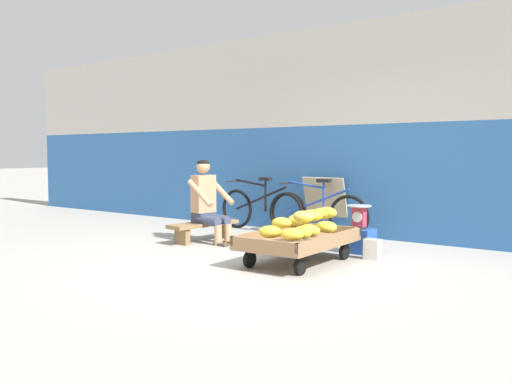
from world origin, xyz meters
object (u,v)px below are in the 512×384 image
(weighing_scale, at_px, (359,216))
(bicycle_far_left, at_px, (317,213))
(plastic_crate, at_px, (359,241))
(bicycle_near_left, at_px, (260,209))
(banana_cart, at_px, (299,242))
(sign_board, at_px, (326,206))
(shopping_bag, at_px, (372,249))
(vendor_seated, at_px, (208,201))
(low_bench, at_px, (204,227))

(weighing_scale, relative_size, bicycle_far_left, 0.18)
(plastic_crate, distance_m, bicycle_near_left, 2.27)
(banana_cart, bearing_deg, sign_board, 112.06)
(sign_board, xyz_separation_m, shopping_bag, (1.43, -1.44, -0.31))
(vendor_seated, xyz_separation_m, sign_board, (0.94, 1.64, -0.13))
(sign_board, bearing_deg, plastic_crate, -45.61)
(weighing_scale, bearing_deg, bicycle_near_left, 158.97)
(bicycle_near_left, height_order, bicycle_far_left, same)
(banana_cart, height_order, bicycle_near_left, bicycle_near_left)
(bicycle_far_left, bearing_deg, shopping_bag, -39.69)
(shopping_bag, bearing_deg, bicycle_near_left, 155.33)
(weighing_scale, distance_m, bicycle_near_left, 2.26)
(vendor_seated, bearing_deg, sign_board, 60.13)
(low_bench, xyz_separation_m, bicycle_far_left, (1.02, 1.38, 0.15))
(weighing_scale, height_order, shopping_bag, weighing_scale)
(bicycle_near_left, bearing_deg, plastic_crate, -21.00)
(low_bench, xyz_separation_m, plastic_crate, (2.13, 0.50, -0.05))
(plastic_crate, xyz_separation_m, sign_board, (-1.11, 1.13, 0.28))
(bicycle_far_left, bearing_deg, bicycle_near_left, -175.91)
(banana_cart, bearing_deg, vendor_seated, 164.80)
(vendor_seated, relative_size, weighing_scale, 3.80)
(vendor_seated, height_order, plastic_crate, vendor_seated)
(banana_cart, xyz_separation_m, weighing_scale, (0.24, 1.00, 0.21))
(low_bench, bearing_deg, bicycle_near_left, 89.04)
(plastic_crate, relative_size, sign_board, 0.41)
(bicycle_far_left, bearing_deg, low_bench, -126.53)
(weighing_scale, bearing_deg, vendor_seated, -166.05)
(bicycle_near_left, height_order, sign_board, sign_board)
(vendor_seated, bearing_deg, low_bench, 173.00)
(vendor_seated, relative_size, bicycle_far_left, 0.69)
(banana_cart, height_order, low_bench, banana_cart)
(banana_cart, relative_size, vendor_seated, 1.28)
(banana_cart, bearing_deg, weighing_scale, 76.33)
(vendor_seated, distance_m, shopping_bag, 2.42)
(banana_cart, distance_m, shopping_bag, 0.90)
(banana_cart, xyz_separation_m, bicycle_near_left, (-1.87, 1.81, 0.11))
(banana_cart, distance_m, weighing_scale, 1.05)
(low_bench, xyz_separation_m, weighing_scale, (2.13, 0.50, 0.25))
(weighing_scale, bearing_deg, shopping_bag, -43.45)
(plastic_crate, bearing_deg, shopping_bag, -43.55)
(shopping_bag, bearing_deg, sign_board, 134.84)
(vendor_seated, distance_m, weighing_scale, 2.11)
(plastic_crate, height_order, shopping_bag, plastic_crate)
(low_bench, distance_m, weighing_scale, 2.21)
(vendor_seated, relative_size, bicycle_near_left, 0.69)
(banana_cart, relative_size, bicycle_near_left, 0.88)
(bicycle_far_left, height_order, shopping_bag, bicycle_far_left)
(vendor_seated, xyz_separation_m, bicycle_near_left, (-0.07, 1.32, -0.21))
(plastic_crate, xyz_separation_m, bicycle_far_left, (-1.11, 0.88, 0.20))
(bicycle_near_left, bearing_deg, banana_cart, -44.09)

